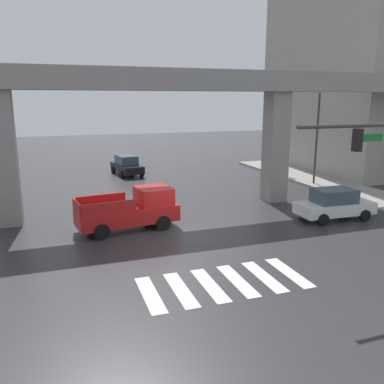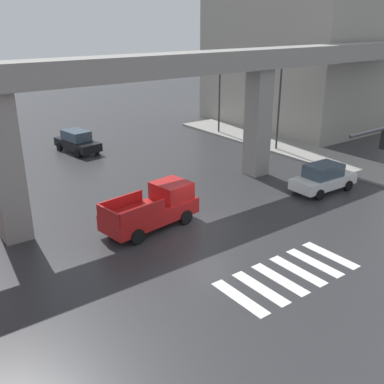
{
  "view_description": "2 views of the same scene",
  "coord_description": "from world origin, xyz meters",
  "views": [
    {
      "loc": [
        -5.48,
        -17.62,
        6.53
      ],
      "look_at": [
        0.92,
        0.9,
        1.98
      ],
      "focal_mm": 37.29,
      "sensor_mm": 36.0,
      "label": 1
    },
    {
      "loc": [
        -12.82,
        -15.75,
        9.97
      ],
      "look_at": [
        -0.88,
        0.24,
        2.18
      ],
      "focal_mm": 41.73,
      "sensor_mm": 36.0,
      "label": 2
    }
  ],
  "objects": [
    {
      "name": "sedan_white",
      "position": [
        9.04,
        0.06,
        0.85
      ],
      "size": [
        4.35,
        2.07,
        1.72
      ],
      "color": "silver",
      "rests_on": "ground"
    },
    {
      "name": "sidewalk_east",
      "position": [
        14.68,
        2.0,
        0.07
      ],
      "size": [
        4.0,
        36.0,
        0.15
      ],
      "primitive_type": "cube",
      "color": "gray",
      "rests_on": "ground"
    },
    {
      "name": "street_lamp_mid_block",
      "position": [
        13.48,
        8.11,
        4.56
      ],
      "size": [
        0.44,
        0.7,
        7.24
      ],
      "color": "#38383D",
      "rests_on": "ground"
    },
    {
      "name": "street_lamp_far_north",
      "position": [
        13.48,
        15.33,
        4.56
      ],
      "size": [
        0.44,
        0.7,
        7.24
      ],
      "color": "#38383D",
      "rests_on": "ground"
    },
    {
      "name": "sedan_black",
      "position": [
        0.45,
        17.25,
        0.85
      ],
      "size": [
        2.43,
        4.51,
        1.72
      ],
      "color": "black",
      "rests_on": "ground"
    },
    {
      "name": "elevated_overpass",
      "position": [
        0.0,
        4.9,
        6.91
      ],
      "size": [
        49.31,
        1.92,
        8.22
      ],
      "color": "gray",
      "rests_on": "ground"
    },
    {
      "name": "pickup_truck",
      "position": [
        -1.91,
        2.01,
        0.99
      ],
      "size": [
        5.31,
        2.6,
        2.08
      ],
      "color": "red",
      "rests_on": "ground"
    },
    {
      "name": "crosswalk_stripes",
      "position": [
        -0.0,
        -5.32,
        0.01
      ],
      "size": [
        6.05,
        2.8,
        0.01
      ],
      "color": "silver",
      "rests_on": "ground"
    },
    {
      "name": "ground_plane",
      "position": [
        0.0,
        0.0,
        0.0
      ],
      "size": [
        120.0,
        120.0,
        0.0
      ],
      "primitive_type": "plane",
      "color": "#2D2D30"
    }
  ]
}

